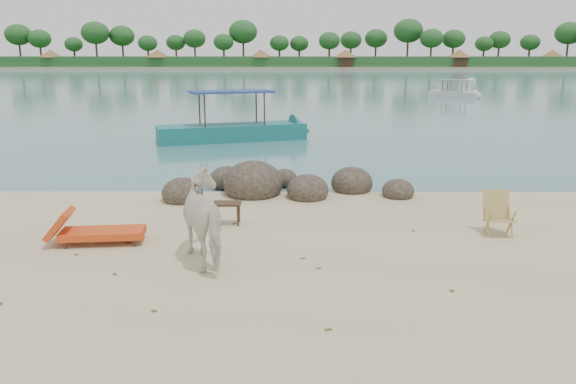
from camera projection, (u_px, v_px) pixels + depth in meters
name	position (u px, v px, depth m)	size (l,w,h in m)	color
water	(287.00, 76.00, 96.34)	(400.00, 400.00, 0.00)	#3B7076
far_shore	(288.00, 66.00, 174.03)	(420.00, 90.00, 1.40)	tan
far_scenery	(288.00, 56.00, 140.94)	(420.00, 18.00, 9.50)	#1E4C1E
boulders	(275.00, 186.00, 14.56)	(6.31, 2.86, 1.16)	#2E281E
cow	(210.00, 220.00, 9.63)	(0.83, 1.83, 1.54)	silver
side_table	(227.00, 215.00, 11.87)	(0.58, 0.38, 0.47)	#341D14
lounge_chair	(102.00, 230.00, 10.67)	(1.94, 0.68, 0.58)	red
deck_chair	(500.00, 216.00, 11.10)	(0.55, 0.61, 0.87)	tan
boat_near	(231.00, 99.00, 23.64)	(7.02, 1.58, 3.41)	#176969
boat_mid	(455.00, 82.00, 48.21)	(4.91, 1.11, 2.41)	silver
boat_far	(468.00, 81.00, 70.32)	(5.14, 1.16, 0.60)	silver
dead_leaves	(230.00, 279.00, 9.08)	(8.56, 6.52, 0.00)	brown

